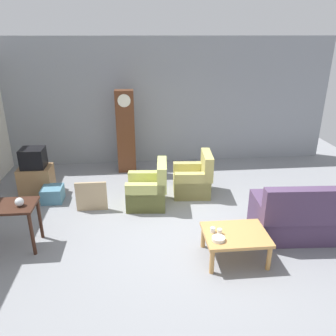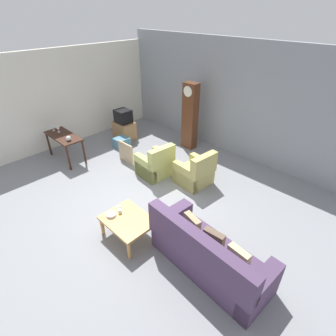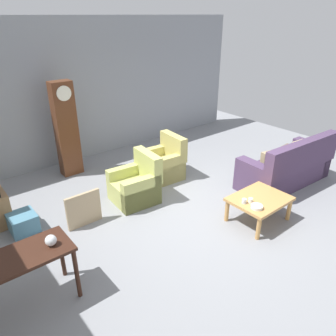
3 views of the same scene
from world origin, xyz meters
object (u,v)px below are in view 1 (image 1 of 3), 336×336
at_px(tv_crt, 33,158).
at_px(grandfather_clock, 126,132).
at_px(couch_floral, 317,218).
at_px(tv_stand_cabinet, 37,180).
at_px(storage_box_blue, 53,194).
at_px(framed_picture_leaning, 91,196).
at_px(cup_white_porcelain, 220,231).
at_px(glass_dome_cloche, 19,202).
at_px(cup_blue_rimmed, 213,230).
at_px(coffee_table_wood, 235,237).
at_px(bowl_white_stacked, 218,239).
at_px(armchair_olive_far, 194,180).
at_px(armchair_olive_near, 149,191).

bearing_deg(tv_crt, grandfather_clock, 29.03).
bearing_deg(grandfather_clock, couch_floral, -45.33).
distance_m(couch_floral, tv_crt, 5.66).
distance_m(tv_stand_cabinet, storage_box_blue, 0.63).
distance_m(framed_picture_leaning, cup_white_porcelain, 2.74).
height_order(couch_floral, tv_crt, couch_floral).
xyz_separation_m(framed_picture_leaning, glass_dome_cloche, (-0.92, -1.17, 0.54)).
xyz_separation_m(framed_picture_leaning, storage_box_blue, (-0.86, 0.47, -0.14)).
bearing_deg(cup_blue_rimmed, tv_stand_cabinet, 141.61).
bearing_deg(coffee_table_wood, bowl_white_stacked, -152.02).
bearing_deg(coffee_table_wood, armchair_olive_far, 96.20).
xyz_separation_m(armchair_olive_near, storage_box_blue, (-1.98, 0.35, -0.15)).
distance_m(armchair_olive_near, bowl_white_stacked, 2.24).
xyz_separation_m(cup_white_porcelain, bowl_white_stacked, (-0.06, -0.17, -0.02)).
bearing_deg(framed_picture_leaning, cup_white_porcelain, -39.52).
relative_size(armchair_olive_near, cup_blue_rimmed, 11.46).
xyz_separation_m(armchair_olive_far, glass_dome_cloche, (-3.02, -1.72, 0.53)).
distance_m(glass_dome_cloche, bowl_white_stacked, 3.08).
bearing_deg(glass_dome_cloche, cup_white_porcelain, -10.71).
relative_size(armchair_olive_near, tv_stand_cabinet, 1.35).
relative_size(grandfather_clock, cup_blue_rimmed, 25.22).
height_order(framed_picture_leaning, bowl_white_stacked, framed_picture_leaning).
relative_size(coffee_table_wood, storage_box_blue, 2.21).
bearing_deg(cup_white_porcelain, bowl_white_stacked, -108.47).
xyz_separation_m(armchair_olive_near, cup_blue_rimmed, (0.90, -1.81, 0.18)).
height_order(cup_white_porcelain, cup_blue_rimmed, cup_white_porcelain).
bearing_deg(cup_blue_rimmed, framed_picture_leaning, 140.12).
relative_size(tv_crt, storage_box_blue, 1.10).
bearing_deg(glass_dome_cloche, grandfather_clock, 63.61).
bearing_deg(cup_white_porcelain, cup_blue_rimmed, 149.41).
relative_size(grandfather_clock, framed_picture_leaning, 3.37).
bearing_deg(bowl_white_stacked, storage_box_blue, 140.69).
height_order(glass_dome_cloche, cup_white_porcelain, glass_dome_cloche).
relative_size(tv_crt, cup_white_porcelain, 5.80).
relative_size(armchair_olive_near, coffee_table_wood, 0.96).
bearing_deg(cup_blue_rimmed, couch_floral, 11.83).
xyz_separation_m(couch_floral, tv_stand_cabinet, (-5.19, 2.21, -0.06)).
distance_m(armchair_olive_near, storage_box_blue, 2.01).
relative_size(glass_dome_cloche, cup_white_porcelain, 1.64).
xyz_separation_m(couch_floral, storage_box_blue, (-4.76, 1.76, -0.20)).
bearing_deg(tv_crt, storage_box_blue, -46.86).
bearing_deg(cup_blue_rimmed, bowl_white_stacked, -80.61).
height_order(armchair_olive_near, armchair_olive_far, same).
bearing_deg(armchair_olive_far, grandfather_clock, 135.06).
relative_size(storage_box_blue, bowl_white_stacked, 2.28).
height_order(armchair_olive_far, cup_white_porcelain, armchair_olive_far).
relative_size(cup_white_porcelain, bowl_white_stacked, 0.43).
xyz_separation_m(coffee_table_wood, bowl_white_stacked, (-0.31, -0.16, 0.09)).
bearing_deg(cup_white_porcelain, glass_dome_cloche, 169.29).
distance_m(armchair_olive_far, tv_stand_cabinet, 3.41).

